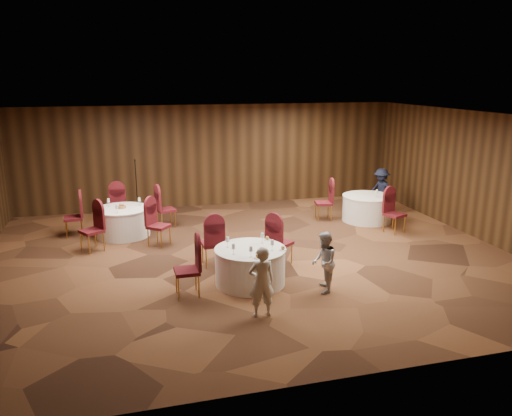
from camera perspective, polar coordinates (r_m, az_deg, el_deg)
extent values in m
plane|color=black|center=(11.60, -0.70, -5.57)|extent=(12.00, 12.00, 0.00)
plane|color=silver|center=(10.91, -0.76, 10.39)|extent=(12.00, 12.00, 0.00)
plane|color=black|center=(15.96, -5.16, 5.96)|extent=(12.00, 0.00, 12.00)
plane|color=black|center=(6.62, 10.02, -7.07)|extent=(12.00, 0.00, 12.00)
plane|color=black|center=(13.86, 24.13, 3.37)|extent=(0.00, 10.00, 10.00)
cylinder|color=white|center=(10.04, -0.67, -6.71)|extent=(1.40, 1.40, 0.72)
cylinder|color=white|center=(9.91, -0.67, -4.74)|extent=(1.42, 1.42, 0.03)
cylinder|color=white|center=(13.44, -14.98, -1.60)|extent=(1.37, 1.37, 0.72)
cylinder|color=white|center=(13.35, -15.08, -0.09)|extent=(1.40, 1.40, 0.03)
cylinder|color=white|center=(14.70, 12.58, -0.05)|extent=(1.40, 1.40, 0.72)
cylinder|color=white|center=(14.62, 12.66, 1.33)|extent=(1.43, 1.43, 0.03)
cylinder|color=silver|center=(9.99, -3.25, -4.48)|extent=(0.06, 0.06, 0.01)
cylinder|color=silver|center=(9.97, -3.26, -4.17)|extent=(0.01, 0.01, 0.11)
cone|color=silver|center=(9.94, -3.27, -3.60)|extent=(0.08, 0.08, 0.10)
cylinder|color=silver|center=(10.23, 0.71, -4.00)|extent=(0.06, 0.06, 0.01)
cylinder|color=silver|center=(10.21, 0.72, -3.69)|extent=(0.01, 0.01, 0.11)
cone|color=silver|center=(10.18, 0.72, -3.13)|extent=(0.08, 0.08, 0.10)
cylinder|color=silver|center=(9.81, 1.86, -4.84)|extent=(0.06, 0.06, 0.01)
cylinder|color=silver|center=(9.79, 1.86, -4.52)|extent=(0.01, 0.01, 0.11)
cone|color=silver|center=(9.76, 1.86, -3.94)|extent=(0.08, 0.08, 0.10)
cylinder|color=silver|center=(9.46, -0.58, -5.60)|extent=(0.06, 0.06, 0.01)
cylinder|color=silver|center=(9.44, -0.58, -5.27)|extent=(0.01, 0.01, 0.11)
cone|color=silver|center=(9.40, -0.58, -4.67)|extent=(0.08, 0.08, 0.10)
cylinder|color=silver|center=(9.60, -2.57, -5.30)|extent=(0.06, 0.06, 0.01)
cylinder|color=silver|center=(9.58, -2.58, -4.97)|extent=(0.01, 0.01, 0.11)
cone|color=silver|center=(9.55, -2.58, -4.38)|extent=(0.08, 0.08, 0.10)
cylinder|color=white|center=(9.40, 0.21, -5.71)|extent=(0.15, 0.15, 0.01)
sphere|color=#9E6B33|center=(9.39, 0.21, -5.47)|extent=(0.08, 0.08, 0.08)
cylinder|color=white|center=(9.84, 3.09, -4.78)|extent=(0.15, 0.15, 0.01)
sphere|color=#9E6B33|center=(9.82, 3.09, -4.55)|extent=(0.08, 0.08, 0.08)
cylinder|color=white|center=(10.40, 1.29, -3.66)|extent=(0.15, 0.15, 0.01)
sphere|color=#9E6B33|center=(10.39, 1.29, -3.44)|extent=(0.08, 0.08, 0.08)
cylinder|color=silver|center=(13.52, -13.16, 0.30)|extent=(0.06, 0.06, 0.01)
cylinder|color=silver|center=(13.51, -13.18, 0.53)|extent=(0.01, 0.01, 0.11)
cone|color=silver|center=(13.48, -13.20, 0.97)|extent=(0.08, 0.08, 0.10)
cylinder|color=silver|center=(13.62, -16.48, 0.18)|extent=(0.06, 0.06, 0.01)
cylinder|color=silver|center=(13.60, -16.50, 0.41)|extent=(0.01, 0.01, 0.11)
cone|color=silver|center=(13.58, -16.53, 0.84)|extent=(0.08, 0.08, 0.10)
cylinder|color=silver|center=(12.91, -15.58, -0.55)|extent=(0.06, 0.06, 0.01)
cylinder|color=silver|center=(12.89, -15.59, -0.30)|extent=(0.01, 0.01, 0.11)
cone|color=silver|center=(12.87, -15.63, 0.15)|extent=(0.08, 0.08, 0.10)
cylinder|color=brown|center=(13.34, -15.09, 0.09)|extent=(0.22, 0.22, 0.06)
sphere|color=#9E6B33|center=(13.34, -15.24, 0.36)|extent=(0.07, 0.07, 0.07)
sphere|color=#9E6B33|center=(13.30, -14.94, 0.33)|extent=(0.07, 0.07, 0.07)
cylinder|color=silver|center=(14.49, 13.61, 1.23)|extent=(0.06, 0.06, 0.01)
cylinder|color=silver|center=(14.47, 13.63, 1.46)|extent=(0.01, 0.01, 0.11)
cone|color=silver|center=(14.45, 13.65, 1.86)|extent=(0.08, 0.08, 0.10)
cylinder|color=black|center=(15.23, -13.30, -0.94)|extent=(0.24, 0.24, 0.02)
cylinder|color=black|center=(15.03, -13.49, 2.22)|extent=(0.02, 0.02, 1.70)
cylinder|color=black|center=(14.92, -13.69, 5.34)|extent=(0.04, 0.12, 0.04)
imported|color=silver|center=(8.63, 0.63, -8.44)|extent=(0.47, 0.31, 1.27)
imported|color=#AEAEB3|center=(9.68, 7.76, -6.17)|extent=(0.63, 0.70, 1.20)
imported|color=black|center=(15.74, 14.09, 2.00)|extent=(0.80, 0.99, 1.34)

